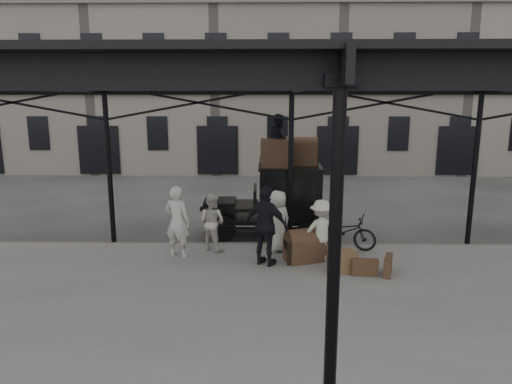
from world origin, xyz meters
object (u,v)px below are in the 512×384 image
porter_official (266,226)px  steamer_trunk_platform (305,247)px  taxi (279,198)px  steamer_trunk_roof_near (277,155)px  porter_left (177,222)px  bicycle (343,231)px

porter_official → steamer_trunk_platform: bearing=-133.1°
taxi → steamer_trunk_roof_near: size_ratio=3.83×
taxi → steamer_trunk_roof_near: steamer_trunk_roof_near is taller
taxi → porter_official: taxi is taller
porter_left → steamer_trunk_roof_near: 3.63m
porter_left → porter_official: bearing=-175.9°
porter_official → steamer_trunk_roof_near: bearing=-67.5°
taxi → porter_official: size_ratio=1.84×
taxi → steamer_trunk_platform: bearing=-77.7°
taxi → steamer_trunk_platform: taxi is taller
porter_left → steamer_trunk_platform: bearing=-166.5°
taxi → bicycle: taxi is taller
bicycle → steamer_trunk_roof_near: bearing=78.9°
steamer_trunk_roof_near → taxi: bearing=74.2°
bicycle → porter_official: bearing=147.8°
taxi → steamer_trunk_platform: size_ratio=3.84×
porter_left → steamer_trunk_roof_near: steamer_trunk_roof_near is taller
steamer_trunk_roof_near → porter_left: bearing=-139.0°
porter_official → steamer_trunk_roof_near: size_ratio=2.08×
bicycle → steamer_trunk_roof_near: (-1.78, 1.31, 1.90)m
steamer_trunk_platform → steamer_trunk_roof_near: bearing=84.9°
porter_official → steamer_trunk_platform: size_ratio=2.08×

